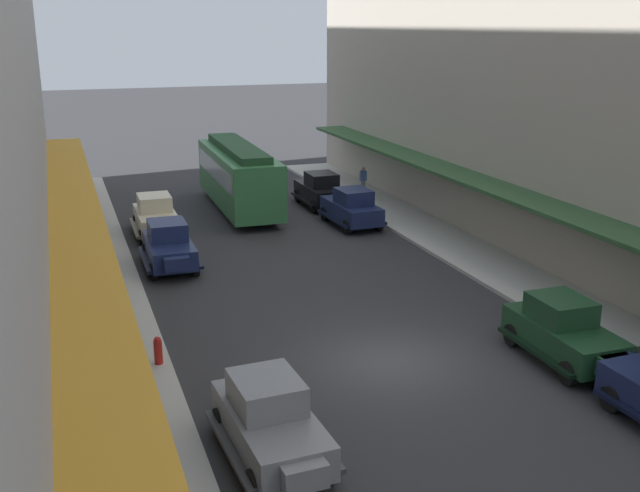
{
  "coord_description": "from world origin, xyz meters",
  "views": [
    {
      "loc": [
        -8.5,
        -17.96,
        9.39
      ],
      "look_at": [
        0.0,
        6.0,
        1.8
      ],
      "focal_mm": 41.94,
      "sensor_mm": 36.0,
      "label": 1
    }
  ],
  "objects_px": {
    "pedestrian_0": "(72,236)",
    "pedestrian_3": "(81,352)",
    "parked_car_4": "(270,419)",
    "streetcar": "(239,174)",
    "parked_car_0": "(320,189)",
    "parked_car_2": "(351,207)",
    "pedestrian_2": "(363,181)",
    "parked_car_6": "(564,329)",
    "parked_car_1": "(169,245)",
    "parked_car_3": "(156,215)",
    "pedestrian_1": "(82,303)",
    "fire_hydrant": "(158,350)"
  },
  "relations": [
    {
      "from": "parked_car_2",
      "to": "parked_car_6",
      "type": "height_order",
      "value": "same"
    },
    {
      "from": "parked_car_3",
      "to": "parked_car_6",
      "type": "xyz_separation_m",
      "value": [
        9.26,
        -17.48,
        0.0
      ]
    },
    {
      "from": "parked_car_1",
      "to": "pedestrian_1",
      "type": "distance_m",
      "value": 6.79
    },
    {
      "from": "fire_hydrant",
      "to": "pedestrian_2",
      "type": "height_order",
      "value": "pedestrian_2"
    },
    {
      "from": "parked_car_2",
      "to": "pedestrian_2",
      "type": "height_order",
      "value": "parked_car_2"
    },
    {
      "from": "parked_car_4",
      "to": "pedestrian_1",
      "type": "xyz_separation_m",
      "value": [
        -3.62,
        8.74,
        0.05
      ]
    },
    {
      "from": "parked_car_0",
      "to": "pedestrian_0",
      "type": "xyz_separation_m",
      "value": [
        -12.77,
        -5.54,
        0.07
      ]
    },
    {
      "from": "parked_car_6",
      "to": "pedestrian_1",
      "type": "xyz_separation_m",
      "value": [
        -12.97,
        6.68,
        0.05
      ]
    },
    {
      "from": "parked_car_1",
      "to": "pedestrian_0",
      "type": "height_order",
      "value": "parked_car_1"
    },
    {
      "from": "parked_car_4",
      "to": "pedestrian_3",
      "type": "distance_m",
      "value": 6.25
    },
    {
      "from": "pedestrian_3",
      "to": "parked_car_3",
      "type": "bearing_deg",
      "value": 75.04
    },
    {
      "from": "pedestrian_0",
      "to": "pedestrian_2",
      "type": "distance_m",
      "value": 16.96
    },
    {
      "from": "parked_car_4",
      "to": "fire_hydrant",
      "type": "bearing_deg",
      "value": 108.08
    },
    {
      "from": "parked_car_3",
      "to": "pedestrian_1",
      "type": "height_order",
      "value": "parked_car_3"
    },
    {
      "from": "parked_car_0",
      "to": "parked_car_3",
      "type": "bearing_deg",
      "value": -162.56
    },
    {
      "from": "parked_car_2",
      "to": "pedestrian_1",
      "type": "distance_m",
      "value": 15.84
    },
    {
      "from": "parked_car_3",
      "to": "pedestrian_2",
      "type": "distance_m",
      "value": 12.52
    },
    {
      "from": "pedestrian_0",
      "to": "pedestrian_2",
      "type": "xyz_separation_m",
      "value": [
        15.66,
        6.53,
        -0.02
      ]
    },
    {
      "from": "streetcar",
      "to": "pedestrian_2",
      "type": "bearing_deg",
      "value": 3.4
    },
    {
      "from": "pedestrian_1",
      "to": "pedestrian_2",
      "type": "bearing_deg",
      "value": 43.08
    },
    {
      "from": "pedestrian_0",
      "to": "pedestrian_3",
      "type": "height_order",
      "value": "same"
    },
    {
      "from": "parked_car_6",
      "to": "parked_car_0",
      "type": "bearing_deg",
      "value": 90.66
    },
    {
      "from": "streetcar",
      "to": "fire_hydrant",
      "type": "xyz_separation_m",
      "value": [
        -6.6,
        -17.55,
        -1.34
      ]
    },
    {
      "from": "pedestrian_3",
      "to": "parked_car_4",
      "type": "bearing_deg",
      "value": -52.51
    },
    {
      "from": "parked_car_1",
      "to": "streetcar",
      "type": "bearing_deg",
      "value": 59.74
    },
    {
      "from": "parked_car_3",
      "to": "streetcar",
      "type": "bearing_deg",
      "value": 35.56
    },
    {
      "from": "parked_car_0",
      "to": "streetcar",
      "type": "distance_m",
      "value": 4.42
    },
    {
      "from": "parked_car_0",
      "to": "parked_car_1",
      "type": "bearing_deg",
      "value": -139.49
    },
    {
      "from": "streetcar",
      "to": "parked_car_0",
      "type": "bearing_deg",
      "value": -7.47
    },
    {
      "from": "parked_car_2",
      "to": "pedestrian_1",
      "type": "bearing_deg",
      "value": -143.98
    },
    {
      "from": "parked_car_6",
      "to": "pedestrian_3",
      "type": "distance_m",
      "value": 13.48
    },
    {
      "from": "streetcar",
      "to": "parked_car_3",
      "type": "bearing_deg",
      "value": -144.44
    },
    {
      "from": "parked_car_4",
      "to": "pedestrian_0",
      "type": "height_order",
      "value": "parked_car_4"
    },
    {
      "from": "parked_car_0",
      "to": "pedestrian_3",
      "type": "height_order",
      "value": "parked_car_0"
    },
    {
      "from": "parked_car_6",
      "to": "pedestrian_3",
      "type": "bearing_deg",
      "value": 167.56
    },
    {
      "from": "parked_car_0",
      "to": "pedestrian_0",
      "type": "distance_m",
      "value": 13.92
    },
    {
      "from": "parked_car_2",
      "to": "parked_car_4",
      "type": "xyz_separation_m",
      "value": [
        -9.19,
        -18.05,
        0.0
      ]
    },
    {
      "from": "parked_car_2",
      "to": "pedestrian_0",
      "type": "bearing_deg",
      "value": -174.52
    },
    {
      "from": "parked_car_2",
      "to": "pedestrian_3",
      "type": "height_order",
      "value": "parked_car_2"
    },
    {
      "from": "parked_car_3",
      "to": "pedestrian_1",
      "type": "bearing_deg",
      "value": -108.97
    },
    {
      "from": "parked_car_3",
      "to": "parked_car_6",
      "type": "distance_m",
      "value": 19.78
    },
    {
      "from": "parked_car_4",
      "to": "fire_hydrant",
      "type": "height_order",
      "value": "parked_car_4"
    },
    {
      "from": "fire_hydrant",
      "to": "pedestrian_0",
      "type": "relative_size",
      "value": 0.49
    },
    {
      "from": "parked_car_3",
      "to": "pedestrian_2",
      "type": "relative_size",
      "value": 2.61
    },
    {
      "from": "parked_car_2",
      "to": "pedestrian_0",
      "type": "relative_size",
      "value": 2.58
    },
    {
      "from": "streetcar",
      "to": "pedestrian_1",
      "type": "distance_m",
      "value": 16.55
    },
    {
      "from": "pedestrian_0",
      "to": "parked_car_6",
      "type": "bearing_deg",
      "value": -48.65
    },
    {
      "from": "parked_car_1",
      "to": "pedestrian_0",
      "type": "xyz_separation_m",
      "value": [
        -3.58,
        2.3,
        0.07
      ]
    },
    {
      "from": "parked_car_0",
      "to": "parked_car_2",
      "type": "height_order",
      "value": "same"
    },
    {
      "from": "parked_car_2",
      "to": "streetcar",
      "type": "relative_size",
      "value": 0.45
    }
  ]
}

